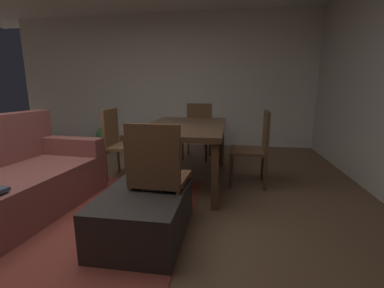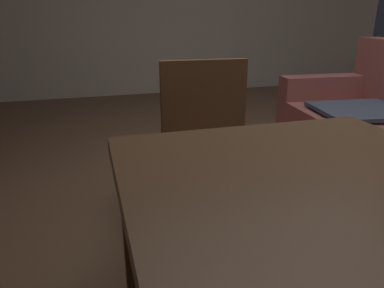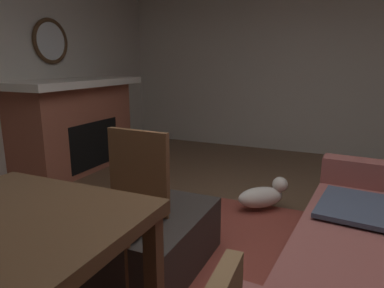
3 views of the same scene
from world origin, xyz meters
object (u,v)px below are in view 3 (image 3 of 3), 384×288
(fireplace, at_px, (75,125))
(small_dog, at_px, (263,195))
(round_wall_mirror, at_px, (51,41))
(tv_remote, at_px, (142,213))
(dining_chair_west, at_px, (129,197))
(ottoman_coffee_table, at_px, (153,240))

(fireplace, relative_size, small_dog, 4.01)
(round_wall_mirror, xyz_separation_m, tv_remote, (1.55, 2.21, -1.19))
(fireplace, bearing_deg, round_wall_mirror, -90.00)
(dining_chair_west, height_order, small_dog, dining_chair_west)
(tv_remote, bearing_deg, fireplace, -132.59)
(round_wall_mirror, height_order, dining_chair_west, round_wall_mirror)
(round_wall_mirror, distance_m, tv_remote, 2.95)
(dining_chair_west, xyz_separation_m, small_dog, (-1.29, 0.56, -0.36))
(tv_remote, distance_m, small_dog, 1.34)
(dining_chair_west, bearing_deg, fireplace, -130.78)
(round_wall_mirror, bearing_deg, ottoman_coffee_table, 56.31)
(round_wall_mirror, relative_size, small_dog, 1.21)
(round_wall_mirror, bearing_deg, dining_chair_west, 53.15)
(tv_remote, bearing_deg, dining_chair_west, -26.45)
(dining_chair_west, bearing_deg, small_dog, 156.37)
(dining_chair_west, bearing_deg, round_wall_mirror, -126.85)
(tv_remote, height_order, dining_chair_west, dining_chair_west)
(round_wall_mirror, bearing_deg, fireplace, 90.00)
(round_wall_mirror, relative_size, ottoman_coffee_table, 0.62)
(dining_chair_west, relative_size, small_dog, 2.08)
(round_wall_mirror, distance_m, ottoman_coffee_table, 3.05)
(round_wall_mirror, xyz_separation_m, dining_chair_west, (1.63, 2.18, -1.06))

